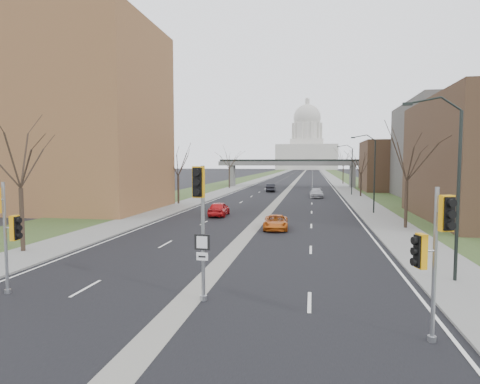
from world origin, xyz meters
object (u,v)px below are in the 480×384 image
(signal_pole_left, at_px, (5,222))
(car_right_mid, at_px, (316,193))
(car_left_near, at_px, (219,209))
(car_left_far, at_px, (271,188))
(signal_pole_right, at_px, (434,243))
(signal_pole_median, at_px, (200,208))
(car_right_near, at_px, (276,222))

(signal_pole_left, xyz_separation_m, car_right_mid, (13.50, 51.50, -2.45))
(car_left_near, distance_m, car_left_far, 36.70)
(signal_pole_right, height_order, car_right_mid, signal_pole_right)
(car_left_near, bearing_deg, signal_pole_right, 113.04)
(car_left_near, bearing_deg, signal_pole_left, 81.07)
(signal_pole_median, bearing_deg, signal_pole_left, -174.18)
(car_right_mid, bearing_deg, signal_pole_right, -87.68)
(car_left_far, bearing_deg, car_right_near, 94.44)
(signal_pole_left, relative_size, signal_pole_median, 0.87)
(signal_pole_left, bearing_deg, signal_pole_right, -6.29)
(signal_pole_median, bearing_deg, car_right_mid, 86.55)
(car_left_far, distance_m, car_right_mid, 14.63)
(car_right_near, bearing_deg, car_right_mid, 79.80)
(signal_pole_left, height_order, signal_pole_median, signal_pole_median)
(signal_pole_median, xyz_separation_m, car_left_near, (-5.43, 26.12, -3.13))
(car_left_near, relative_size, car_right_near, 1.03)
(car_left_near, bearing_deg, signal_pole_median, 99.32)
(car_left_far, distance_m, car_right_near, 44.43)
(car_right_near, distance_m, car_right_mid, 32.55)
(car_left_far, bearing_deg, signal_pole_right, 98.25)
(signal_pole_median, height_order, car_left_far, signal_pole_median)
(signal_pole_median, xyz_separation_m, car_left_far, (-3.59, 62.78, -3.12))
(signal_pole_right, distance_m, car_left_far, 66.20)
(signal_pole_right, bearing_deg, car_left_far, 81.76)
(car_left_far, height_order, car_right_mid, car_left_far)
(car_left_near, distance_m, car_right_near, 10.11)
(signal_pole_right, relative_size, car_right_mid, 0.96)
(signal_pole_median, distance_m, signal_pole_right, 8.47)
(signal_pole_median, relative_size, signal_pole_right, 1.13)
(signal_pole_right, bearing_deg, car_right_mid, 74.88)
(car_left_far, xyz_separation_m, car_right_mid, (8.62, -11.82, -0.03))
(car_left_near, xyz_separation_m, car_right_mid, (10.45, 24.84, -0.02))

